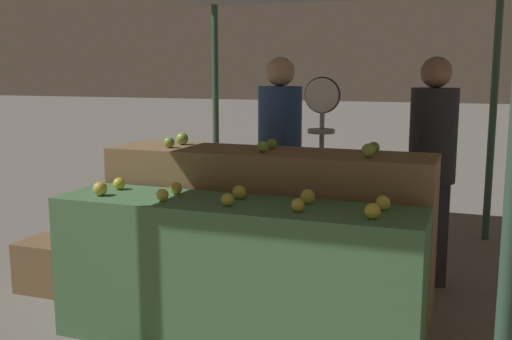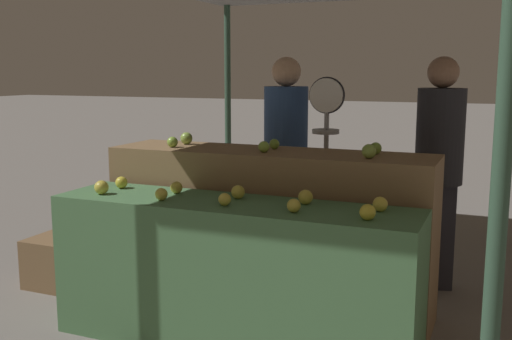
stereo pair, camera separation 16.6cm
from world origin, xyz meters
name	(u,v)px [view 1 (the left image)]	position (x,y,z in m)	size (l,w,h in m)	color
display_counter_front	(234,275)	(0.00, 0.00, 0.45)	(2.23, 0.55, 0.89)	#4C7A4C
display_counter_back	(267,231)	(0.00, 0.60, 0.56)	(2.23, 0.55, 1.13)	olive
apple_front_0	(100,189)	(-0.85, -0.11, 0.94)	(0.09, 0.09, 0.09)	gold
apple_front_1	(162,195)	(-0.41, -0.11, 0.93)	(0.08, 0.08, 0.08)	gold
apple_front_2	(227,200)	(0.00, -0.10, 0.93)	(0.07, 0.07, 0.07)	gold
apple_front_3	(298,205)	(0.42, -0.10, 0.93)	(0.08, 0.08, 0.08)	gold
apple_front_4	(372,211)	(0.83, -0.11, 0.93)	(0.09, 0.09, 0.09)	gold
apple_front_5	(119,184)	(-0.85, 0.10, 0.93)	(0.08, 0.08, 0.08)	gold
apple_front_6	(176,188)	(-0.43, 0.10, 0.93)	(0.08, 0.08, 0.08)	gold
apple_front_7	(239,192)	(-0.01, 0.11, 0.93)	(0.08, 0.08, 0.08)	gold
apple_front_8	(308,197)	(0.42, 0.12, 0.93)	(0.09, 0.09, 0.09)	gold
apple_front_9	(383,203)	(0.85, 0.10, 0.93)	(0.08, 0.08, 0.08)	yellow
apple_back_0	(169,142)	(-0.69, 0.50, 1.16)	(0.08, 0.08, 0.08)	#84AD3D
apple_back_1	(262,147)	(0.00, 0.50, 1.16)	(0.08, 0.08, 0.08)	#84AD3D
apple_back_2	(368,151)	(0.70, 0.50, 1.17)	(0.09, 0.09, 0.09)	#8EB247
apple_back_3	(182,139)	(-0.69, 0.70, 1.17)	(0.09, 0.09, 0.09)	#8EB247
apple_back_4	(272,144)	(0.00, 0.70, 1.16)	(0.07, 0.07, 0.07)	#7AA338
apple_back_5	(374,148)	(0.70, 0.70, 1.16)	(0.08, 0.08, 0.08)	#7AA338
produce_scale	(321,137)	(0.24, 1.12, 1.17)	(0.27, 0.20, 1.62)	#99999E
person_vendor_at_scale	(280,150)	(-0.16, 1.38, 1.03)	(0.46, 0.46, 1.77)	#2D2D38
person_customer_left	(432,155)	(1.02, 1.50, 1.03)	(0.43, 0.43, 1.76)	#2D2D38
wooden_crate_side	(49,264)	(-1.70, 0.39, 0.19)	(0.38, 0.38, 0.38)	brown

